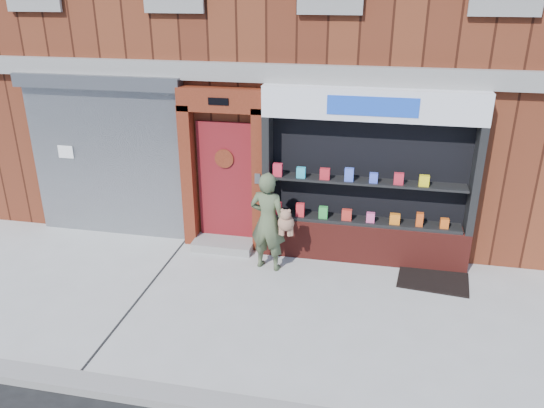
# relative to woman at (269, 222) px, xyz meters

# --- Properties ---
(ground) EXTENTS (80.00, 80.00, 0.00)m
(ground) POSITION_rel_woman_xyz_m (-0.21, -1.17, -0.86)
(ground) COLOR #9E9E99
(ground) RESTS_ON ground
(curb) EXTENTS (60.00, 0.30, 0.12)m
(curb) POSITION_rel_woman_xyz_m (-0.21, -3.32, -0.80)
(curb) COLOR gray
(curb) RESTS_ON ground
(building) EXTENTS (12.00, 8.16, 8.00)m
(building) POSITION_rel_woman_xyz_m (-0.21, 4.82, 3.14)
(building) COLOR #552213
(building) RESTS_ON ground
(shutter_bay) EXTENTS (3.10, 0.30, 3.04)m
(shutter_bay) POSITION_rel_woman_xyz_m (-3.21, 0.76, 0.86)
(shutter_bay) COLOR gray
(shutter_bay) RESTS_ON ground
(red_door_bay) EXTENTS (1.52, 0.58, 2.90)m
(red_door_bay) POSITION_rel_woman_xyz_m (-0.96, 0.69, 0.60)
(red_door_bay) COLOR #551C0E
(red_door_bay) RESTS_ON ground
(pharmacy_bay) EXTENTS (3.50, 0.41, 3.00)m
(pharmacy_bay) POSITION_rel_woman_xyz_m (1.53, 0.64, 0.51)
(pharmacy_bay) COLOR maroon
(pharmacy_bay) RESTS_ON ground
(woman) EXTENTS (0.81, 0.53, 1.71)m
(woman) POSITION_rel_woman_xyz_m (0.00, 0.00, 0.00)
(woman) COLOR #4A5739
(woman) RESTS_ON ground
(doormat) EXTENTS (1.18, 0.89, 0.03)m
(doormat) POSITION_rel_woman_xyz_m (2.72, 0.10, -0.85)
(doormat) COLOR black
(doormat) RESTS_ON ground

